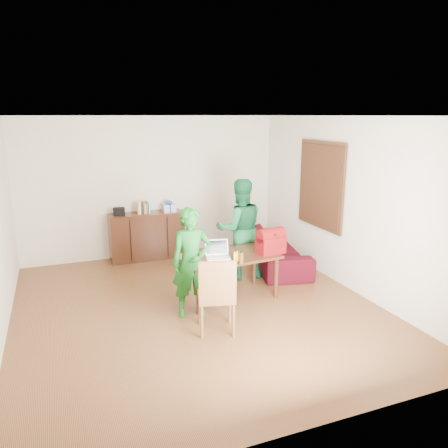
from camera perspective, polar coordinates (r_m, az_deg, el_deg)
name	(u,v)px	position (r m, az deg, el deg)	size (l,w,h in m)	color
room	(194,218)	(6.13, -3.98, 0.79)	(5.20, 5.70, 2.90)	#492412
table	(229,260)	(6.56, 0.64, -4.77)	(1.51, 0.94, 0.67)	black
chair	(216,310)	(5.67, -1.01, -11.16)	(0.56, 0.54, 1.01)	brown
person_near	(192,263)	(5.97, -4.25, -5.05)	(0.55, 0.36, 1.52)	#16661E
person_far	(240,229)	(7.34, 2.11, -0.65)	(0.83, 0.64, 1.70)	#145B30
laptop	(218,255)	(6.38, -0.78, -4.12)	(0.39, 0.31, 0.24)	white
bananas	(237,260)	(6.23, 1.77, -4.72)	(0.17, 0.10, 0.06)	yellow
bottle	(241,257)	(6.16, 2.27, -4.37)	(0.06, 0.06, 0.18)	brown
red_bag	(271,243)	(6.63, 6.12, -2.54)	(0.41, 0.24, 0.31)	maroon
sofa	(276,249)	(8.14, 6.83, -3.23)	(2.09, 0.82, 0.61)	#380807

